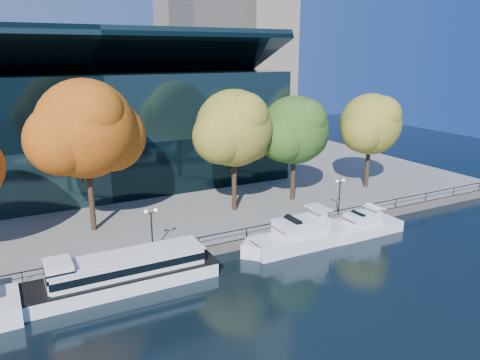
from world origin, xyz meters
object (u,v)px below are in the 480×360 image
tour_boat (116,273)px  lamp_1 (151,220)px  cruiser_far (363,226)px  tree_2 (88,131)px  tree_3 (236,130)px  lamp_2 (340,188)px  tree_4 (296,131)px  cruiser_near (301,235)px  tree_5 (372,125)px

tour_boat → lamp_1: lamp_1 is taller
tour_boat → cruiser_far: 25.57m
tree_2 → tree_3: bearing=-4.1°
tour_boat → tree_3: bearing=32.5°
tour_boat → lamp_2: size_ratio=4.30×
cruiser_far → tree_3: (-9.31, 10.84, 9.31)m
cruiser_far → tree_4: size_ratio=0.74×
lamp_2 → cruiser_far: bearing=-92.4°
tree_3 → tree_4: bearing=1.1°
tour_boat → tree_4: tree_4 is taller
cruiser_far → lamp_1: bearing=169.1°
tour_boat → tree_4: 27.75m
cruiser_far → tree_3: 17.05m
tree_4 → lamp_2: tree_4 is taller
tour_boat → lamp_1: size_ratio=4.30×
lamp_1 → cruiser_far: bearing=-10.9°
cruiser_near → cruiser_far: size_ratio=1.39×
tree_3 → tree_4: tree_3 is taller
tree_2 → lamp_1: size_ratio=3.78×
tour_boat → cruiser_near: (18.11, -0.00, -0.22)m
tree_5 → lamp_2: (-10.58, -6.85, -5.31)m
tree_3 → cruiser_near: bearing=-79.8°
lamp_2 → tree_2: bearing=162.6°
cruiser_near → lamp_1: (-13.91, 3.66, 2.80)m
lamp_1 → tree_4: bearing=18.8°
tree_5 → lamp_1: size_ratio=3.09×
cruiser_far → tree_5: 17.47m
tour_boat → lamp_2: 26.13m
tree_3 → lamp_1: tree_3 is taller
tree_3 → tree_4: size_ratio=1.08×
tree_3 → tree_5: size_ratio=1.10×
tree_5 → lamp_2: 13.67m
cruiser_far → tree_3: bearing=130.7°
cruiser_far → tree_2: bearing=154.3°
tree_2 → tree_5: size_ratio=1.22×
cruiser_far → tree_4: (-1.18, 11.00, 8.46)m
tree_2 → tree_3: (15.54, -1.11, -0.91)m
tour_boat → lamp_2: lamp_2 is taller
cruiser_near → tree_5: 22.53m
tree_2 → tree_4: tree_2 is taller
cruiser_near → tree_3: bearing=100.2°
tree_3 → tree_2: bearing=175.9°
tree_5 → lamp_1: 33.26m
tour_boat → tree_5: 38.62m
tree_2 → tree_4: size_ratio=1.20×
cruiser_near → tree_5: size_ratio=1.05×
cruiser_near → tree_4: bearing=59.2°
tree_2 → tree_3: size_ratio=1.11×
tree_2 → lamp_1: (3.48, -7.82, -7.21)m
tree_3 → tree_4: (8.13, 0.16, -0.85)m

